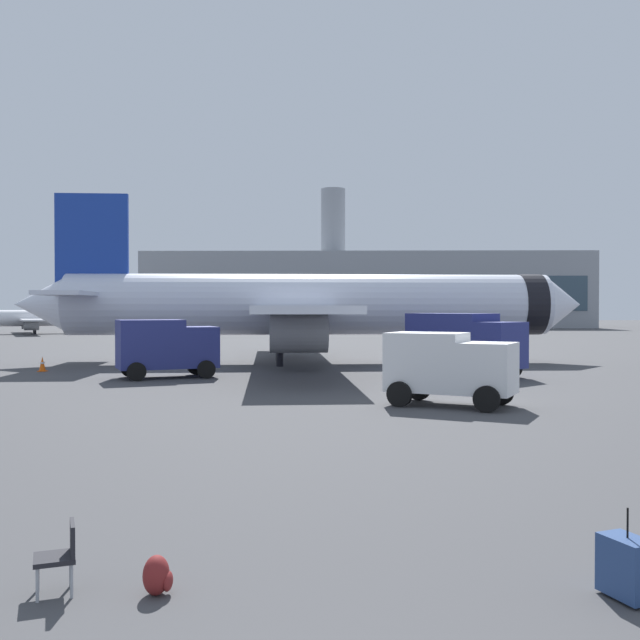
% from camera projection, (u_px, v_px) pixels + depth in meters
% --- Properties ---
extents(airplane_at_gate, '(35.77, 32.29, 10.50)m').
position_uv_depth(airplane_at_gate, '(307.00, 305.00, 45.39)').
color(airplane_at_gate, silver).
rests_on(airplane_at_gate, ground).
extents(airplane_taxiing, '(19.07, 17.55, 5.97)m').
position_uv_depth(airplane_taxiing, '(26.00, 318.00, 96.24)').
color(airplane_taxiing, white).
rests_on(airplane_taxiing, ground).
extents(service_truck, '(5.28, 4.02, 2.90)m').
position_uv_depth(service_truck, '(166.00, 346.00, 35.94)').
color(service_truck, navy).
rests_on(service_truck, ground).
extents(fuel_truck, '(5.84, 6.03, 3.20)m').
position_uv_depth(fuel_truck, '(463.00, 341.00, 37.12)').
color(fuel_truck, navy).
rests_on(fuel_truck, ground).
extents(cargo_van, '(4.83, 3.82, 2.60)m').
position_uv_depth(cargo_van, '(449.00, 365.00, 25.64)').
color(cargo_van, white).
rests_on(cargo_van, ground).
extents(safety_cone_near, '(0.44, 0.44, 0.82)m').
position_uv_depth(safety_cone_near, '(42.00, 364.00, 39.59)').
color(safety_cone_near, '#F2590C').
rests_on(safety_cone_near, ground).
extents(safety_cone_mid, '(0.44, 0.44, 0.71)m').
position_uv_depth(safety_cone_mid, '(470.00, 373.00, 34.54)').
color(safety_cone_mid, '#F2590C').
rests_on(safety_cone_mid, ground).
extents(rolling_suitcase, '(0.61, 0.74, 1.10)m').
position_uv_depth(rolling_suitcase, '(627.00, 567.00, 8.63)').
color(rolling_suitcase, navy).
rests_on(rolling_suitcase, ground).
extents(traveller_backpack, '(0.36, 0.40, 0.48)m').
position_uv_depth(traveller_backpack, '(158.00, 576.00, 8.78)').
color(traveller_backpack, maroon).
rests_on(traveller_backpack, ground).
extents(gate_chair, '(0.62, 0.62, 0.86)m').
position_uv_depth(gate_chair, '(61.00, 553.00, 8.81)').
color(gate_chair, black).
rests_on(gate_chair, ground).
extents(terminal_building, '(78.16, 19.29, 25.19)m').
position_uv_depth(terminal_building, '(364.00, 290.00, 132.09)').
color(terminal_building, gray).
rests_on(terminal_building, ground).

